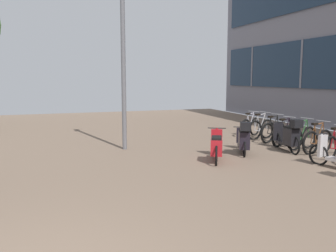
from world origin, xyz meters
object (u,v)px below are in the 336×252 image
bicycle_rack_06 (285,135)px  bicycle_rack_07 (273,132)px  lamp_post (123,49)px  bicycle_rack_08 (261,129)px  bicycle_rack_09 (250,127)px  scooter_mid (216,147)px  scooter_far (244,139)px  bicycle_rack_04 (318,141)px  bicycle_rack_05 (302,138)px  scooter_extra (288,136)px

bicycle_rack_06 → bicycle_rack_07: 0.69m
bicycle_rack_06 → lamp_post: lamp_post is taller
bicycle_rack_08 → bicycle_rack_09: bicycle_rack_08 is taller
bicycle_rack_06 → bicycle_rack_08: bicycle_rack_08 is taller
bicycle_rack_06 → bicycle_rack_08: bearing=90.7°
scooter_mid → scooter_far: (1.16, 0.53, 0.07)m
scooter_mid → scooter_far: scooter_far is taller
bicycle_rack_06 → scooter_far: 2.21m
bicycle_rack_04 → scooter_far: bearing=164.4°
scooter_far → bicycle_rack_05: bearing=2.2°
bicycle_rack_04 → scooter_mid: size_ratio=0.85×
bicycle_rack_06 → scooter_mid: 3.48m
bicycle_rack_05 → bicycle_rack_07: bicycle_rack_05 is taller
bicycle_rack_04 → bicycle_rack_05: size_ratio=0.98×
bicycle_rack_04 → lamp_post: size_ratio=0.24×
bicycle_rack_05 → bicycle_rack_08: (-0.14, 2.08, 0.00)m
bicycle_rack_07 → bicycle_rack_08: size_ratio=0.97×
bicycle_rack_05 → scooter_far: size_ratio=0.89×
scooter_mid → bicycle_rack_04: bearing=-1.5°
bicycle_rack_09 → scooter_far: bearing=-125.4°
bicycle_rack_07 → scooter_mid: size_ratio=0.84×
bicycle_rack_06 → bicycle_rack_09: bicycle_rack_06 is taller
bicycle_rack_07 → lamp_post: lamp_post is taller
bicycle_rack_06 → scooter_extra: 1.10m
bicycle_rack_04 → bicycle_rack_05: (-0.01, 0.69, 0.00)m
bicycle_rack_04 → bicycle_rack_09: bicycle_rack_04 is taller
bicycle_rack_07 → bicycle_rack_06: bearing=-92.7°
bicycle_rack_04 → bicycle_rack_08: bearing=92.9°
bicycle_rack_06 → bicycle_rack_07: bearing=87.3°
bicycle_rack_04 → scooter_extra: size_ratio=0.80×
bicycle_rack_08 → scooter_mid: bicycle_rack_08 is taller
scooter_far → lamp_post: (-3.18, 1.88, 2.69)m
scooter_far → bicycle_rack_09: bearing=54.6°
scooter_mid → scooter_extra: scooter_extra is taller
bicycle_rack_04 → bicycle_rack_05: 0.69m
bicycle_rack_05 → lamp_post: bearing=161.4°
bicycle_rack_05 → scooter_extra: size_ratio=0.82×
bicycle_rack_05 → scooter_mid: bicycle_rack_05 is taller
bicycle_rack_04 → bicycle_rack_07: 2.08m
bicycle_rack_07 → scooter_extra: scooter_extra is taller
lamp_post → bicycle_rack_08: bearing=3.0°
bicycle_rack_09 → lamp_post: (-5.21, -0.97, 2.80)m
scooter_mid → bicycle_rack_06: bearing=22.0°
bicycle_rack_04 → bicycle_rack_05: bearing=90.6°
bicycle_rack_07 → scooter_mid: (-3.26, -1.99, 0.04)m
scooter_mid → scooter_extra: 2.67m
scooter_mid → scooter_far: bearing=24.3°
bicycle_rack_07 → scooter_far: (-2.09, -1.47, 0.10)m
scooter_extra → bicycle_rack_05: bearing=18.6°
scooter_extra → lamp_post: lamp_post is taller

